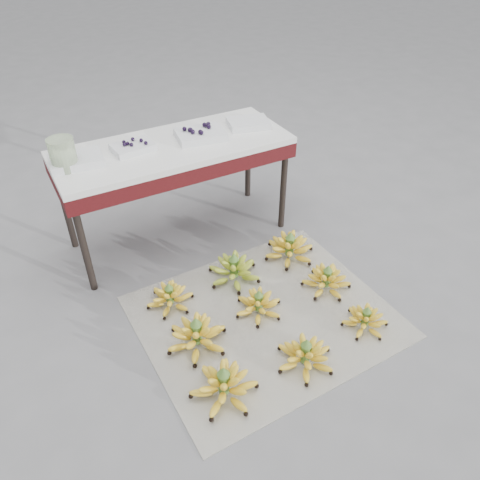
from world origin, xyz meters
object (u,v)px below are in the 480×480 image
bunch_front_left (224,385)px  tray_far_left (76,160)px  bunch_mid_center (259,305)px  tray_right (200,134)px  vendor_table (174,156)px  bunch_mid_right (326,280)px  bunch_mid_left (197,336)px  bunch_back_center (234,270)px  tray_far_right (248,123)px  bunch_back_left (170,297)px  bunch_front_right (365,320)px  bunch_back_right (289,248)px  bunch_front_center (305,355)px  glass_jar (63,154)px  newspaper_mat (265,317)px  tray_left (133,147)px

bunch_front_left → tray_far_left: (-0.22, 1.21, 0.59)m
bunch_mid_center → tray_right: bearing=94.5°
bunch_front_left → vendor_table: vendor_table is taller
bunch_mid_right → bunch_mid_left: bearing=167.8°
bunch_mid_center → bunch_back_center: bunch_back_center is taller
tray_right → tray_far_right: tray_right is taller
bunch_back_left → vendor_table: (0.30, 0.55, 0.51)m
bunch_front_left → bunch_back_center: bearing=81.0°
bunch_front_left → bunch_front_right: bearing=23.2°
bunch_back_right → bunch_mid_left: bearing=-134.0°
bunch_front_left → bunch_back_left: bunch_front_left is taller
bunch_front_center → bunch_back_left: (-0.40, 0.67, -0.01)m
glass_jar → bunch_mid_left: bearing=-71.0°
bunch_front_right → tray_far_left: 1.70m
bunch_front_left → bunch_back_left: (0.01, 0.63, -0.01)m
newspaper_mat → vendor_table: size_ratio=0.94×
bunch_front_left → bunch_mid_left: (0.02, 0.31, 0.00)m
bunch_back_left → bunch_front_left: bearing=-69.5°
tray_left → tray_far_right: 0.71m
bunch_front_left → tray_far_left: 1.37m
bunch_mid_center → tray_right: (0.09, 0.83, 0.61)m
bunch_mid_center → bunch_back_right: bunch_back_right is taller
bunch_front_right → bunch_mid_right: bunch_mid_right is taller
bunch_back_right → glass_jar: bearing=175.6°
tray_left → glass_jar: (-0.37, -0.04, 0.06)m
bunch_mid_right → bunch_back_center: bunch_back_center is taller
bunch_mid_left → bunch_back_center: 0.51m
bunch_front_center → bunch_mid_right: (0.41, 0.37, -0.00)m
newspaper_mat → bunch_mid_left: (-0.39, 0.00, 0.07)m
bunch_front_left → bunch_back_center: same height
tray_left → bunch_front_right: bearing=-59.4°
newspaper_mat → tray_far_right: 1.17m
vendor_table → bunch_mid_right: bearing=-59.2°
bunch_mid_right → bunch_back_left: 0.86m
bunch_front_center → bunch_back_right: (0.38, 0.70, 0.01)m
bunch_back_right → tray_left: bearing=162.9°
newspaper_mat → glass_jar: glass_jar is taller
bunch_mid_left → tray_left: 1.09m
bunch_back_left → glass_jar: size_ratio=1.92×
bunch_front_right → bunch_back_left: 1.02m
bunch_back_center → vendor_table: 0.74m
bunch_back_left → tray_left: (0.08, 0.59, 0.60)m
tray_right → bunch_mid_left: bearing=-117.9°
bunch_front_left → tray_left: size_ratio=1.68×
tray_right → bunch_front_right: bearing=-74.3°
bunch_front_left → bunch_mid_center: 0.53m
bunch_front_left → glass_jar: 1.38m
bunch_mid_right → bunch_front_right: bearing=-104.8°
bunch_front_right → tray_right: size_ratio=0.97×
bunch_mid_left → tray_left: bearing=103.6°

